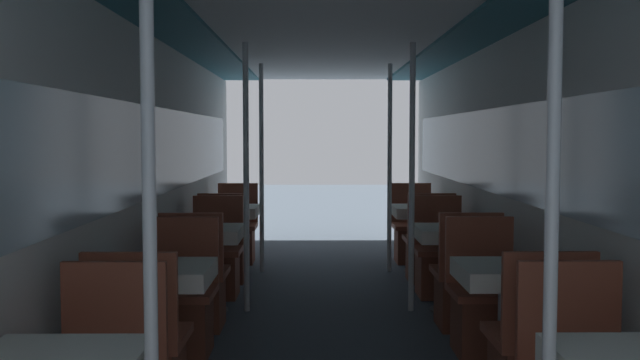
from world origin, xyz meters
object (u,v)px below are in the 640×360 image
(support_pole_right_0, at_px, (551,239))
(chair_right_near_2, at_px, (465,292))
(support_pole_left_0, at_px, (150,239))
(chair_left_near_3, at_px, (225,254))
(chair_right_far_2, at_px, (439,266))
(chair_right_far_3, at_px, (413,238))
(dining_table_left_3, at_px, (231,218))
(chair_left_near_2, at_px, (196,293))
(chair_right_far_1, at_px, (485,313))
(dining_table_right_2, at_px, (451,241))
(support_pole_right_2, at_px, (412,178))
(chair_right_near_3, at_px, (428,254))
(dining_table_right_1, at_px, (508,285))
(dining_table_left_1, at_px, (162,286))
(chair_left_far_2, at_px, (216,266))
(support_pole_right_3, at_px, (390,168))
(chair_left_far_1, at_px, (180,314))
(support_pole_left_3, at_px, (262,168))
(chair_left_far_3, at_px, (236,239))
(dining_table_left_2, at_px, (206,242))
(support_pole_left_2, at_px, (246,178))
(dining_table_right_3, at_px, (420,217))

(support_pole_right_0, distance_m, chair_right_near_2, 3.12)
(support_pole_left_0, xyz_separation_m, chair_left_near_3, (-0.34, 4.75, -0.85))
(chair_right_far_2, relative_size, chair_right_far_3, 1.00)
(dining_table_left_3, relative_size, chair_right_far_2, 0.78)
(chair_left_near_2, bearing_deg, chair_right_far_1, -17.32)
(dining_table_right_2, bearing_deg, chair_left_near_2, -164.93)
(support_pole_right_2, bearing_deg, dining_table_left_3, 134.54)
(chair_right_near_3, bearing_deg, support_pole_right_0, -94.10)
(dining_table_right_1, height_order, chair_right_near_2, chair_right_near_2)
(dining_table_left_1, bearing_deg, chair_right_near_3, 55.06)
(chair_left_far_2, distance_m, support_pole_right_0, 4.54)
(chair_right_far_2, bearing_deg, support_pole_right_3, -74.29)
(support_pole_left_0, relative_size, chair_left_far_1, 2.46)
(dining_table_right_1, bearing_deg, support_pole_right_3, 95.49)
(dining_table_right_2, xyz_separation_m, support_pole_right_2, (-0.34, 0.00, 0.54))
(support_pole_right_0, xyz_separation_m, support_pole_right_2, (0.00, 3.54, 0.00))
(support_pole_left_0, height_order, support_pole_right_3, same)
(support_pole_left_0, distance_m, support_pole_left_3, 5.31)
(dining_table_left_3, distance_m, chair_left_far_3, 0.64)
(dining_table_left_2, height_order, chair_left_near_3, chair_left_near_3)
(chair_left_near_2, xyz_separation_m, chair_left_far_3, (0.00, 2.89, 0.00))
(dining_table_left_1, height_order, chair_right_near_3, chair_right_near_3)
(chair_left_far_1, xyz_separation_m, chair_left_near_3, (0.00, 2.42, 0.00))
(chair_left_near_2, xyz_separation_m, chair_left_far_2, (0.00, 1.12, 0.00))
(chair_left_near_3, relative_size, chair_right_near_2, 1.00)
(dining_table_left_2, bearing_deg, dining_table_right_1, -40.37)
(dining_table_left_3, height_order, chair_right_near_3, chair_right_near_3)
(support_pole_left_2, distance_m, support_pole_right_3, 2.26)
(support_pole_left_0, bearing_deg, dining_table_left_3, 93.67)
(dining_table_left_3, distance_m, chair_right_far_2, 2.43)
(dining_table_left_2, relative_size, chair_left_near_3, 0.78)
(support_pole_left_3, distance_m, chair_right_near_2, 3.03)
(chair_right_far_3, distance_m, support_pole_right_3, 1.08)
(chair_left_far_1, relative_size, chair_left_far_2, 1.00)
(dining_table_left_2, distance_m, support_pole_left_3, 1.88)
(chair_right_far_2, bearing_deg, chair_left_far_1, 40.37)
(dining_table_left_1, xyz_separation_m, chair_right_far_1, (2.08, 0.56, -0.31))
(dining_table_right_2, distance_m, support_pole_right_2, 0.64)
(support_pole_left_0, xyz_separation_m, support_pole_left_3, (0.00, 5.31, 0.00))
(chair_left_far_3, bearing_deg, dining_table_right_3, 164.93)
(chair_right_near_2, height_order, dining_table_right_3, chair_right_near_2)
(chair_left_near_2, distance_m, chair_left_far_3, 2.89)
(chair_left_far_1, distance_m, support_pole_right_3, 3.56)
(support_pole_left_2, xyz_separation_m, support_pole_right_2, (1.40, 0.00, 0.00))
(chair_left_far_1, distance_m, support_pole_left_2, 1.52)
(chair_left_far_2, relative_size, dining_table_right_3, 1.28)
(chair_left_far_3, bearing_deg, support_pole_right_3, 162.16)
(chair_right_far_3, bearing_deg, support_pole_right_0, 86.68)
(chair_right_far_1, bearing_deg, chair_right_near_2, -90.00)
(chair_left_far_2, height_order, dining_table_right_3, chair_left_far_2)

